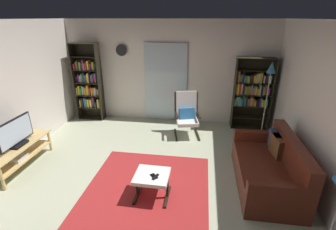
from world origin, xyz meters
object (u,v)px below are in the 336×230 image
(tv_remote, at_px, (156,177))
(wall_clock, at_px, (121,50))
(lounge_armchair, at_px, (187,113))
(television, at_px, (16,134))
(cell_phone, at_px, (154,176))
(ottoman, at_px, (152,178))
(bookshelf_near_sofa, at_px, (252,92))
(bookshelf_near_tv, at_px, (89,84))
(floor_lamp_by_shelf, at_px, (270,79))
(leather_sofa, at_px, (270,168))
(tv_stand, at_px, (20,153))

(tv_remote, distance_m, wall_clock, 3.74)
(lounge_armchair, relative_size, wall_clock, 3.53)
(television, height_order, cell_phone, television)
(ottoman, distance_m, tv_remote, 0.12)
(bookshelf_near_sofa, bearing_deg, television, -151.14)
(wall_clock, bearing_deg, tv_remote, -64.81)
(bookshelf_near_tv, bearing_deg, ottoman, -51.33)
(floor_lamp_by_shelf, bearing_deg, television, -158.01)
(television, bearing_deg, bookshelf_near_tv, 84.03)
(ottoman, height_order, cell_phone, cell_phone)
(television, distance_m, tv_remote, 2.71)
(television, distance_m, floor_lamp_by_shelf, 5.10)
(leather_sofa, relative_size, tv_remote, 12.01)
(television, relative_size, cell_phone, 5.82)
(bookshelf_near_tv, xyz_separation_m, wall_clock, (0.92, 0.16, 0.88))
(bookshelf_near_sofa, xyz_separation_m, cell_phone, (-1.84, -2.94, -0.53))
(leather_sofa, bearing_deg, television, -178.00)
(floor_lamp_by_shelf, bearing_deg, tv_stand, -157.88)
(bookshelf_near_sofa, xyz_separation_m, wall_clock, (-3.28, 0.17, 0.91))
(tv_stand, bearing_deg, cell_phone, -10.23)
(ottoman, bearing_deg, cell_phone, -47.66)
(tv_stand, xyz_separation_m, television, (0.00, 0.01, 0.39))
(tv_stand, xyz_separation_m, leather_sofa, (4.45, 0.17, -0.00))
(bookshelf_near_tv, bearing_deg, leather_sofa, -28.79)
(floor_lamp_by_shelf, bearing_deg, ottoman, -132.12)
(television, distance_m, bookshelf_near_sofa, 5.10)
(bookshelf_near_tv, distance_m, bookshelf_near_sofa, 4.20)
(floor_lamp_by_shelf, bearing_deg, leather_sofa, -97.69)
(tv_remote, bearing_deg, television, -168.67)
(bookshelf_near_tv, distance_m, wall_clock, 1.28)
(bookshelf_near_tv, height_order, ottoman, bookshelf_near_tv)
(bookshelf_near_sofa, height_order, wall_clock, wall_clock)
(bookshelf_near_tv, xyz_separation_m, ottoman, (2.32, -2.90, -0.63))
(bookshelf_near_tv, height_order, bookshelf_near_sofa, bookshelf_near_tv)
(bookshelf_near_tv, relative_size, leather_sofa, 1.18)
(tv_stand, distance_m, tv_remote, 2.70)
(floor_lamp_by_shelf, bearing_deg, wall_clock, 168.21)
(bookshelf_near_tv, bearing_deg, bookshelf_near_sofa, -0.01)
(lounge_armchair, height_order, floor_lamp_by_shelf, floor_lamp_by_shelf)
(bookshelf_near_tv, distance_m, leather_sofa, 4.83)
(leather_sofa, xyz_separation_m, lounge_armchair, (-1.51, 1.70, 0.23))
(leather_sofa, xyz_separation_m, tv_remote, (-1.80, -0.66, 0.12))
(television, bearing_deg, tv_remote, -10.74)
(tv_remote, bearing_deg, leather_sofa, 42.12)
(ottoman, relative_size, tv_remote, 3.66)
(cell_phone, height_order, wall_clock, wall_clock)
(bookshelf_near_sofa, xyz_separation_m, leather_sofa, (-0.01, -2.30, -0.64))
(ottoman, height_order, floor_lamp_by_shelf, floor_lamp_by_shelf)
(bookshelf_near_sofa, xyz_separation_m, ottoman, (-1.88, -2.90, -0.60))
(cell_phone, distance_m, wall_clock, 3.72)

